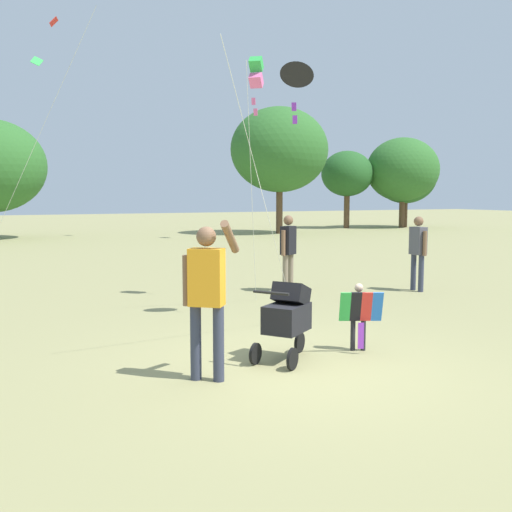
{
  "coord_description": "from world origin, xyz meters",
  "views": [
    {
      "loc": [
        -3.61,
        -6.36,
        2.17
      ],
      "look_at": [
        -0.03,
        1.24,
        1.3
      ],
      "focal_mm": 42.03,
      "sensor_mm": 36.0,
      "label": 1
    }
  ],
  "objects": [
    {
      "name": "person_sitting_far",
      "position": [
        5.34,
        4.14,
        0.99
      ],
      "size": [
        0.22,
        0.54,
        1.67
      ],
      "color": "#33384C",
      "rests_on": "ground"
    },
    {
      "name": "child_with_butterfly_kite",
      "position": [
        1.14,
        0.39,
        0.57
      ],
      "size": [
        0.59,
        0.45,
        0.94
      ],
      "color": "#232328",
      "rests_on": "ground"
    },
    {
      "name": "kite_green_novelty",
      "position": [
        1.54,
        4.57,
        4.52
      ],
      "size": [
        1.13,
        1.79,
        4.86
      ],
      "color": "green",
      "rests_on": "ground"
    },
    {
      "name": "treeline_distant",
      "position": [
        4.87,
        24.61,
        3.9
      ],
      "size": [
        43.88,
        7.16,
        6.87
      ],
      "color": "brown",
      "rests_on": "ground"
    },
    {
      "name": "ground_plane",
      "position": [
        0.0,
        0.0,
        0.0
      ],
      "size": [
        120.0,
        120.0,
        0.0
      ],
      "primitive_type": "plane",
      "color": "#938E5B"
    },
    {
      "name": "person_adult_flyer",
      "position": [
        -1.21,
        0.06,
        1.09
      ],
      "size": [
        0.72,
        0.49,
        1.88
      ],
      "color": "#33384C",
      "rests_on": "ground"
    },
    {
      "name": "person_red_shirt",
      "position": [
        2.67,
        5.3,
        1.0
      ],
      "size": [
        0.47,
        0.39,
        1.7
      ],
      "color": "#7F705B",
      "rests_on": "ground"
    },
    {
      "name": "stroller",
      "position": [
        0.05,
        0.43,
        0.61
      ],
      "size": [
        1.05,
        0.9,
        1.03
      ],
      "color": "black",
      "rests_on": "ground"
    },
    {
      "name": "kite_adult_black",
      "position": [
        1.31,
        2.52,
        4.09
      ],
      "size": [
        2.68,
        2.71,
        4.34
      ],
      "color": "black",
      "rests_on": "ground"
    }
  ]
}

